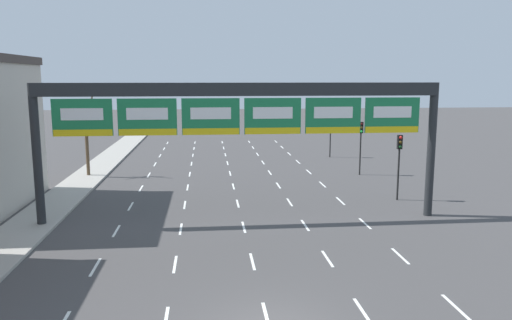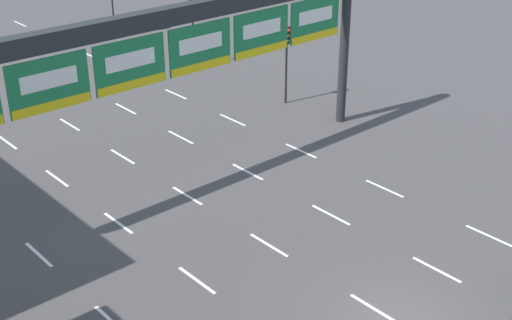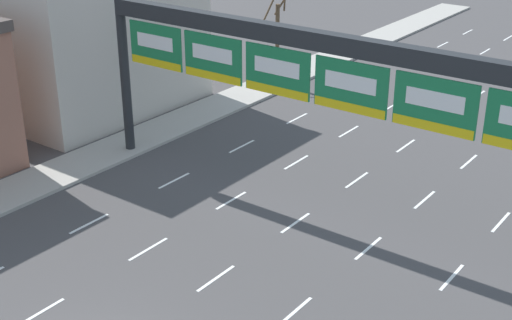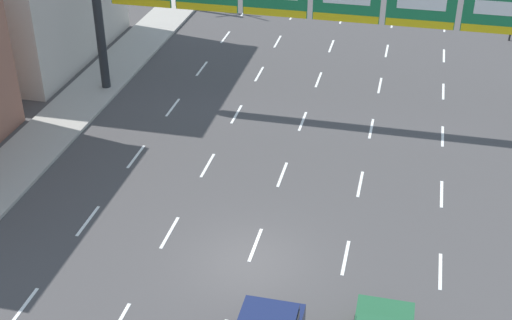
# 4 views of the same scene
# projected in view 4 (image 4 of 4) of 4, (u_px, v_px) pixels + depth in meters

# --- Properties ---
(ground_plane) EXTENTS (220.00, 220.00, 0.00)m
(ground_plane) POSITION_uv_depth(u_px,v_px,m) (249.00, 262.00, 25.16)
(ground_plane) COLOR #474444
(lane_dashes) EXTENTS (13.32, 67.00, 0.01)m
(lane_dashes) POSITION_uv_depth(u_px,v_px,m) (311.00, 99.00, 36.46)
(lane_dashes) COLOR white
(lane_dashes) RESTS_ON ground_plane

